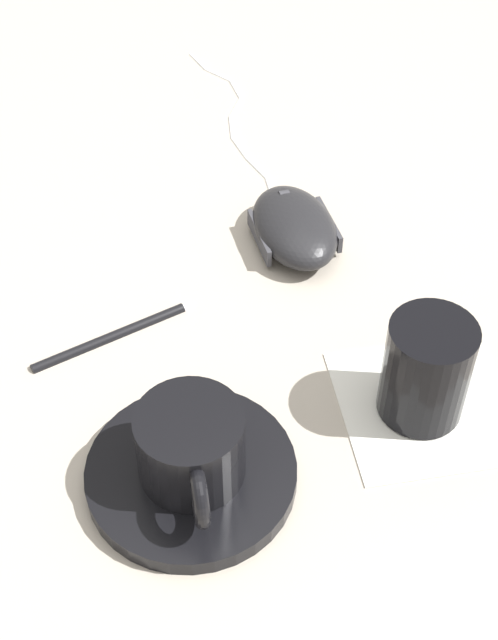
# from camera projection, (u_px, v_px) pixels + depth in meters

# --- Properties ---
(ground_plane) EXTENTS (3.00, 3.00, 0.00)m
(ground_plane) POSITION_uv_depth(u_px,v_px,m) (273.00, 390.00, 0.67)
(ground_plane) COLOR #B2A899
(saucer) EXTENTS (0.15, 0.15, 0.01)m
(saucer) POSITION_uv_depth(u_px,v_px,m) (191.00, 474.00, 0.61)
(saucer) COLOR black
(saucer) RESTS_ON ground
(coffee_cup) EXTENTS (0.09, 0.07, 0.06)m
(coffee_cup) POSITION_uv_depth(u_px,v_px,m) (191.00, 448.00, 0.59)
(coffee_cup) COLOR black
(coffee_cup) RESTS_ON saucer
(computer_mouse) EXTENTS (0.13, 0.10, 0.04)m
(computer_mouse) POSITION_uv_depth(u_px,v_px,m) (294.00, 227.00, 0.78)
(computer_mouse) COLOR black
(computer_mouse) RESTS_ON ground
(mouse_cable) EXTENTS (0.27, 0.10, 0.00)m
(mouse_cable) POSITION_uv_depth(u_px,v_px,m) (234.00, 118.00, 0.93)
(mouse_cable) COLOR white
(mouse_cable) RESTS_ON ground
(napkin_under_glass) EXTENTS (0.17, 0.17, 0.00)m
(napkin_under_glass) POSITION_uv_depth(u_px,v_px,m) (425.00, 405.00, 0.66)
(napkin_under_glass) COLOR silver
(napkin_under_glass) RESTS_ON ground
(drinking_glass) EXTENTS (0.06, 0.06, 0.08)m
(drinking_glass) POSITION_uv_depth(u_px,v_px,m) (426.00, 370.00, 0.63)
(drinking_glass) COLOR black
(drinking_glass) RESTS_ON napkin_under_glass
(pen) EXTENTS (0.02, 0.14, 0.01)m
(pen) POSITION_uv_depth(u_px,v_px,m) (115.00, 332.00, 0.71)
(pen) COLOR black
(pen) RESTS_ON ground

